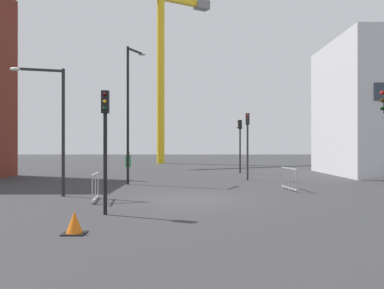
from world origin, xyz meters
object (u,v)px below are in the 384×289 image
Objects in this scene: construction_crane at (158,46)px; pedestrian_walking at (129,163)px; streetlamp_tall at (131,104)px; streetlamp_short at (55,117)px; traffic_cone_on_verge at (75,223)px; traffic_light_median at (248,135)px; traffic_light_crosswalk at (106,131)px; traffic_light_corner at (241,138)px.

construction_crane is 26.94m from pedestrian_walking.
streetlamp_tall is 6.23m from streetlamp_short.
streetlamp_tall is at bearing -88.50° from construction_crane.
streetlamp_tall reaches higher than traffic_cone_on_verge.
streetlamp_short is 1.31× the size of traffic_light_median.
traffic_light_median reaches higher than traffic_cone_on_verge.
streetlamp_tall is 1.41× the size of streetlamp_short.
construction_crane reaches higher than pedestrian_walking.
traffic_light_crosswalk is 6.91× the size of traffic_cone_on_verge.
construction_crane reaches higher than streetlamp_short.
traffic_light_median is (7.58, -23.27, -11.08)m from construction_crane.
pedestrian_walking is 3.21× the size of traffic_cone_on_verge.
construction_crane is at bearing 92.26° from traffic_light_crosswalk.
streetlamp_short is at bearing 111.48° from traffic_cone_on_verge.
streetlamp_tall is at bearing -78.81° from pedestrian_walking.
streetlamp_tall is 1.97× the size of traffic_light_crosswalk.
pedestrian_walking is at bearing 76.43° from streetlamp_short.
pedestrian_walking is at bearing 101.19° from streetlamp_tall.
traffic_light_crosswalk is (0.75, -10.25, -1.87)m from streetlamp_tall.
traffic_cone_on_verge is (2.92, -7.43, -3.11)m from streetlamp_short.
construction_crane is at bearing 91.50° from streetlamp_tall.
streetlamp_short is 8.43m from pedestrian_walking.
traffic_light_crosswalk is 14.29m from traffic_light_median.
streetlamp_short is 17.54m from traffic_light_corner.
traffic_light_crosswalk is 0.93× the size of traffic_light_median.
traffic_light_corner is (7.85, -16.85, -11.10)m from construction_crane.
streetlamp_tall is at bearing 94.17° from traffic_light_crosswalk.
traffic_light_crosswalk is (1.43, -36.17, -11.25)m from construction_crane.
traffic_light_median is at bearing -71.95° from construction_crane.
traffic_light_crosswalk is at bearing -85.83° from streetlamp_tall.
streetlamp_tall is 1.85× the size of traffic_light_corner.
pedestrian_walking is (1.90, 7.88, -2.31)m from streetlamp_short.
construction_crane is at bearing 91.85° from traffic_cone_on_verge.
streetlamp_short is at bearing 123.95° from traffic_light_crosswalk.
traffic_light_crosswalk is at bearing -108.39° from traffic_light_corner.
streetlamp_short is at bearing -103.57° from pedestrian_walking.
construction_crane reaches higher than streetlamp_tall.
traffic_light_median reaches higher than traffic_light_corner.
construction_crane is 4.93× the size of traffic_light_corner.
traffic_light_corner is 20.35m from traffic_light_crosswalk.
pedestrian_walking is 15.37m from traffic_cone_on_verge.
construction_crane is 5.24× the size of traffic_light_crosswalk.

